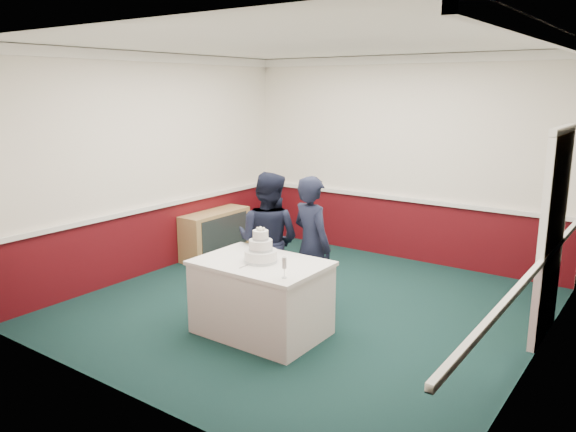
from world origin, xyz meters
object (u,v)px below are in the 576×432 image
Objects in this scene: sideboard at (216,234)px; champagne_flute at (284,264)px; person_man at (268,241)px; person_woman at (312,246)px; cake_knife at (246,266)px; wedding_cake at (261,251)px; cake_table at (261,297)px.

sideboard is 5.85× the size of champagne_flute.
person_man is 0.53m from person_woman.
person_woman reaches higher than cake_knife.
wedding_cake is 1.65× the size of cake_knife.
wedding_cake is 0.23× the size of person_woman.
cake_table is 6.44× the size of champagne_flute.
cake_table reaches higher than sideboard.
person_woman is at bearing -175.46° from person_man.
champagne_flute reaches higher than sideboard.
champagne_flute is at bearing -10.24° from cake_knife.
person_man is at bearing 121.52° from wedding_cake.
sideboard is at bearing -2.87° from person_woman.
cake_table is at bearing 100.78° from person_woman.
person_man is (1.92, -1.17, 0.46)m from sideboard.
person_woman is at bearing 80.60° from wedding_cake.
champagne_flute is 1.12m from person_woman.
person_man reaches higher than person_woman.
cake_table is 6.00× the size of cake_knife.
cake_table is at bearing 150.75° from champagne_flute.
person_woman is (0.16, 0.96, 0.01)m from cake_knife.
cake_knife is 0.98m from person_woman.
cake_knife is at bearing 171.42° from champagne_flute.
cake_table is at bearing 79.81° from cake_knife.
champagne_flute is 1.27m from person_man.
sideboard is 0.74× the size of person_man.
person_woman is (-0.37, 1.04, -0.13)m from champagne_flute.
wedding_cake is at bearing -38.00° from sideboard.
champagne_flute is (0.50, -0.28, 0.53)m from cake_table.
cake_knife is at bearing 102.90° from person_man.
sideboard is 3.53m from champagne_flute.
wedding_cake is at bearing 111.19° from person_man.
sideboard is 2.68m from person_woman.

